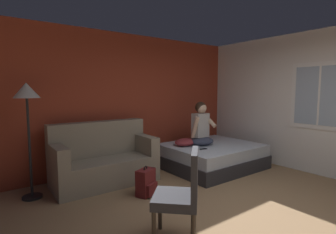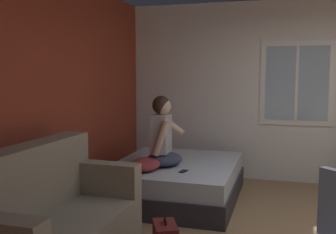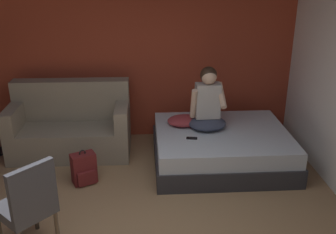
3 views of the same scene
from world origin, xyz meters
name	(u,v)px [view 3 (image 3 of 3)]	position (x,y,z in m)	size (l,w,h in m)	color
wall_back_accent	(135,52)	(0.00, 3.00, 1.35)	(9.86, 0.16, 2.70)	#993823
bed	(221,147)	(1.18, 1.89, 0.24)	(1.86, 1.57, 0.48)	#2D2D33
couch	(71,127)	(-0.96, 2.38, 0.39)	(1.71, 0.85, 1.04)	gray
side_chair	(28,204)	(-1.00, 0.23, 0.53)	(0.65, 0.65, 0.98)	#382D23
person_seated	(208,104)	(0.98, 2.01, 0.84)	(0.54, 0.46, 0.88)	#383D51
backpack	(84,169)	(-0.67, 1.47, 0.19)	(0.35, 0.32, 0.46)	maroon
throw_pillow	(184,121)	(0.68, 2.14, 0.55)	(0.48, 0.36, 0.14)	#993338
cell_phone	(192,138)	(0.73, 1.68, 0.48)	(0.07, 0.14, 0.01)	black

